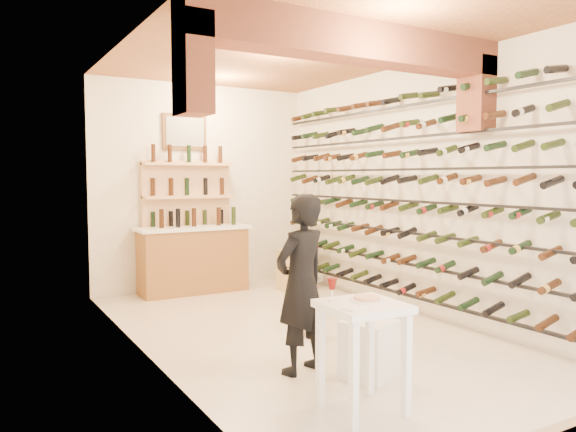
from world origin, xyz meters
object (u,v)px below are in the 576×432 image
at_px(wine_rack, 405,193).
at_px(white_stool, 369,349).
at_px(chrome_barstool, 308,300).
at_px(crate_lower, 296,279).
at_px(person, 301,284).
at_px(back_counter, 193,258).
at_px(tasting_table, 362,322).

relative_size(wine_rack, white_stool, 11.32).
distance_m(chrome_barstool, crate_lower, 2.53).
relative_size(wine_rack, crate_lower, 10.65).
distance_m(person, chrome_barstool, 1.21).
distance_m(wine_rack, back_counter, 3.38).
relative_size(back_counter, person, 1.06).
distance_m(white_stool, person, 0.82).
bearing_deg(chrome_barstool, back_counter, 95.77).
xyz_separation_m(white_stool, chrome_barstool, (0.21, 1.35, 0.14)).
relative_size(chrome_barstool, crate_lower, 1.27).
distance_m(back_counter, tasting_table, 4.71).
height_order(wine_rack, crate_lower, wine_rack).
distance_m(tasting_table, crate_lower, 4.54).
height_order(back_counter, chrome_barstool, back_counter).
bearing_deg(chrome_barstool, person, -125.27).
xyz_separation_m(tasting_table, person, (0.04, 0.94, 0.13)).
distance_m(wine_rack, crate_lower, 2.51).
relative_size(person, chrome_barstool, 2.36).
bearing_deg(crate_lower, person, -120.22).
bearing_deg(person, crate_lower, -137.32).
relative_size(white_stool, crate_lower, 0.94).
height_order(back_counter, crate_lower, back_counter).
relative_size(back_counter, tasting_table, 1.70).
bearing_deg(tasting_table, chrome_barstool, 72.58).
bearing_deg(chrome_barstool, wine_rack, 6.19).
height_order(white_stool, person, person).
xyz_separation_m(wine_rack, back_counter, (-1.83, 2.65, -1.02)).
bearing_deg(person, tasting_table, 70.21).
height_order(tasting_table, crate_lower, tasting_table).
distance_m(white_stool, chrome_barstool, 1.37).
distance_m(back_counter, chrome_barstool, 2.83).
height_order(wine_rack, white_stool, wine_rack).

